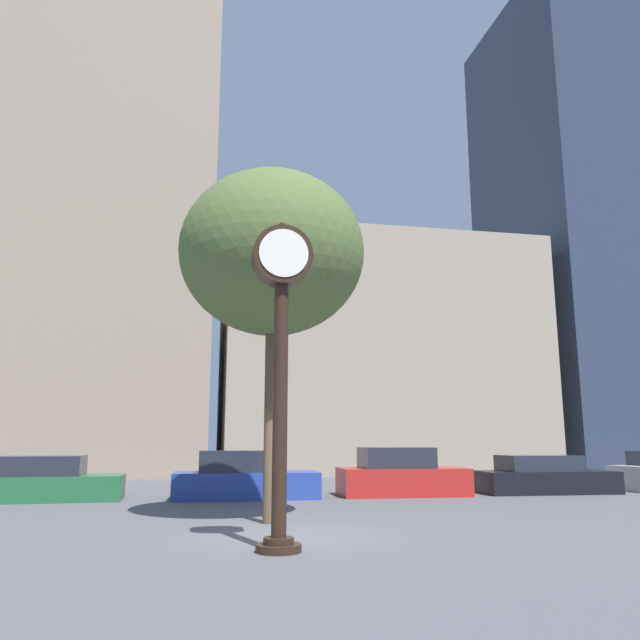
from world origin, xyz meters
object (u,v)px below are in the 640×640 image
(car_green, at_px, (46,482))
(car_red, at_px, (401,475))
(car_blue, at_px, (244,478))
(car_black, at_px, (544,477))
(street_clock, at_px, (281,327))
(bare_tree, at_px, (272,254))

(car_green, relative_size, car_red, 1.03)
(car_blue, bearing_deg, car_red, 2.77)
(car_blue, distance_m, car_black, 9.88)
(street_clock, distance_m, car_blue, 9.72)
(car_green, relative_size, car_black, 0.93)
(bare_tree, bearing_deg, car_red, 50.48)
(car_black, bearing_deg, bare_tree, -146.94)
(car_red, bearing_deg, street_clock, -115.92)
(car_green, relative_size, car_blue, 0.96)
(car_red, bearing_deg, car_black, 1.90)
(street_clock, height_order, car_green, street_clock)
(car_blue, bearing_deg, car_green, 178.77)
(car_green, distance_m, car_blue, 5.69)
(bare_tree, bearing_deg, street_clock, -93.62)
(street_clock, xyz_separation_m, car_blue, (0.14, 9.26, -2.98))
(car_green, relative_size, bare_tree, 0.54)
(car_red, relative_size, bare_tree, 0.52)
(street_clock, relative_size, bare_tree, 0.70)
(car_green, xyz_separation_m, car_red, (10.62, -0.25, 0.09))
(car_blue, height_order, car_red, car_red)
(car_blue, xyz_separation_m, car_red, (4.95, 0.07, 0.04))
(car_red, distance_m, car_black, 4.94)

